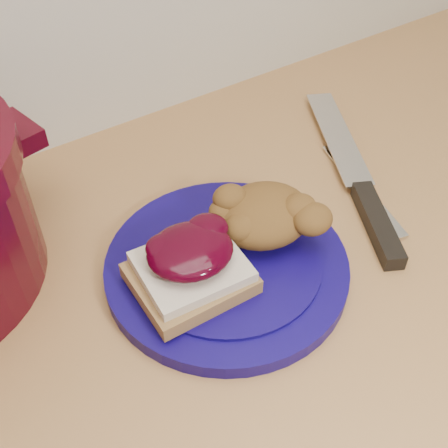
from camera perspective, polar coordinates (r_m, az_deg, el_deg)
plate at (r=0.60m, az=0.27°, el=-4.33°), size 0.29×0.29×0.02m
sandwich at (r=0.55m, az=-3.43°, el=-4.22°), size 0.11×0.10×0.05m
stuffing_mound at (r=0.60m, az=4.05°, el=0.92°), size 0.12×0.10×0.05m
chef_knife at (r=0.69m, az=14.14°, el=2.68°), size 0.18×0.32×0.02m
butter_knife at (r=0.72m, az=13.83°, el=3.56°), size 0.06×0.18×0.00m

